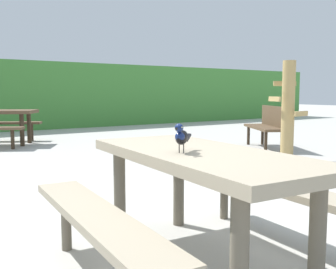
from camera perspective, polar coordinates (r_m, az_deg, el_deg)
ground_plane at (r=2.70m, az=-0.84°, el=-18.17°), size 60.00×60.00×0.00m
picnic_table_foreground at (r=2.56m, az=4.71°, el=-6.39°), size 1.80×1.85×0.74m
bird_grackle at (r=2.40m, az=1.93°, el=-0.27°), size 0.24×0.20×0.18m
stalk_post_right_side at (r=6.87m, az=16.89°, el=3.42°), size 0.64×0.62×1.63m
park_bench_side at (r=8.13m, az=14.26°, el=1.52°), size 1.07×1.44×0.84m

